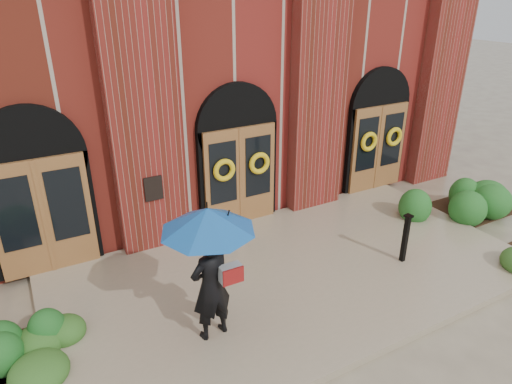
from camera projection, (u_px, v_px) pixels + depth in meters
ground at (299, 280)px, 9.68m from camera, size 90.00×90.00×0.00m
landing at (295, 273)px, 9.77m from camera, size 10.00×5.30×0.15m
church_building at (157, 58)px, 15.24m from camera, size 16.20×12.53×7.00m
man_with_umbrella at (209, 249)px, 7.27m from camera, size 1.75×1.75×2.45m
metal_post at (405, 237)px, 9.85m from camera, size 0.17×0.17×1.13m
hedge_wall_right at (452, 201)px, 12.21m from camera, size 3.43×1.37×0.88m
hedge_front_left at (36, 358)px, 7.34m from camera, size 1.33×1.14×0.47m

